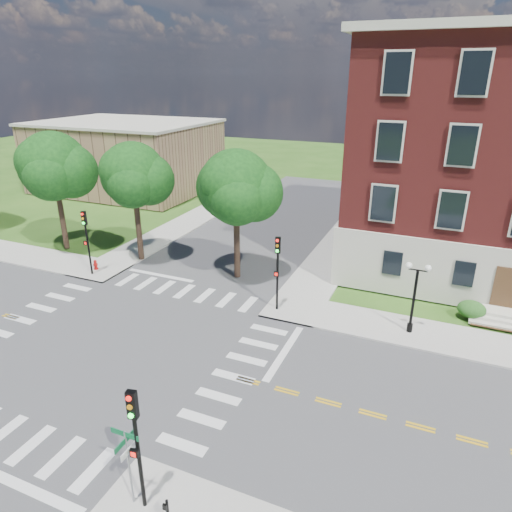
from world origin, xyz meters
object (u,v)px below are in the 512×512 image
at_px(traffic_signal_nw, 86,235).
at_px(twin_lamp_west, 415,294).
at_px(traffic_signal_se, 136,436).
at_px(traffic_signal_ne, 278,264).
at_px(street_sign_pole, 128,454).
at_px(fire_hydrant, 96,265).

relative_size(traffic_signal_nw, twin_lamp_west, 1.13).
bearing_deg(twin_lamp_west, traffic_signal_nw, -177.95).
height_order(traffic_signal_se, traffic_signal_ne, same).
xyz_separation_m(traffic_signal_se, street_sign_pole, (-0.42, -0.03, -0.88)).
bearing_deg(traffic_signal_nw, twin_lamp_west, 2.05).
distance_m(traffic_signal_se, street_sign_pole, 0.97).
xyz_separation_m(traffic_signal_ne, street_sign_pole, (0.34, -14.95, -0.88)).
xyz_separation_m(traffic_signal_se, twin_lamp_west, (7.21, 15.41, -0.66)).
distance_m(traffic_signal_nw, twin_lamp_west, 22.47).
relative_size(traffic_signal_nw, street_sign_pole, 1.55).
height_order(traffic_signal_ne, street_sign_pole, traffic_signal_ne).
bearing_deg(traffic_signal_ne, traffic_signal_se, -87.11).
bearing_deg(traffic_signal_se, traffic_signal_nw, 136.20).
height_order(traffic_signal_nw, fire_hydrant, traffic_signal_nw).
bearing_deg(traffic_signal_ne, fire_hydrant, 178.14).
height_order(traffic_signal_se, traffic_signal_nw, same).
bearing_deg(traffic_signal_se, twin_lamp_west, 64.93).
bearing_deg(fire_hydrant, twin_lamp_west, 0.03).
distance_m(traffic_signal_se, traffic_signal_ne, 14.94).
xyz_separation_m(traffic_signal_se, traffic_signal_ne, (-0.75, 14.92, 0.00)).
bearing_deg(traffic_signal_ne, street_sign_pole, -88.71).
relative_size(traffic_signal_se, twin_lamp_west, 1.13).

